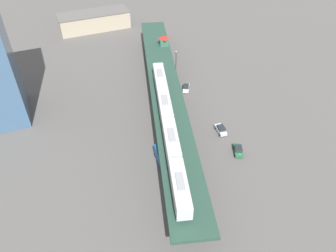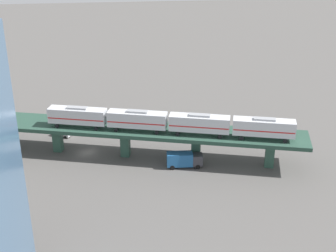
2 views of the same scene
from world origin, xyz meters
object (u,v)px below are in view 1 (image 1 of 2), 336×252
Objects in this scene: street_car_green at (238,150)px; signal_hut at (164,40)px; street_lamp at (176,59)px; delivery_truck at (163,157)px; warehouse_building at (94,21)px; street_car_silver at (221,129)px; subway_train at (168,122)px; street_car_white at (186,88)px.

signal_hut is at bearing 90.07° from street_car_green.
signal_hut reaches higher than street_lamp.
warehouse_building is at bearing 88.43° from delivery_truck.
street_car_silver is (-0.03, -39.70, -7.54)m from signal_hut.
signal_hut is 0.57× the size of street_lamp.
street_car_green is (15.55, -6.70, -8.28)m from subway_train.
street_car_silver is at bearing -89.71° from street_car_white.
street_lamp is (1.90, -5.69, -4.37)m from signal_hut.
signal_hut is 0.83× the size of street_car_green.
street_car_green is 0.65× the size of delivery_truck.
subway_train is at bearing -174.04° from street_car_silver.
warehouse_building reaches higher than street_car_green.
warehouse_building reaches higher than delivery_truck.
signal_hut reaches higher than street_car_white.
street_car_green is 87.65m from warehouse_building.
street_car_green is (0.06, -48.01, -7.54)m from signal_hut.
street_lamp is at bearing -71.51° from signal_hut.
subway_train is 18.85m from street_car_green.
warehouse_building is at bearing 112.48° from signal_hut.
street_car_silver is at bearing 14.24° from delivery_truck.
street_car_white is at bearing 90.37° from street_car_green.
street_car_white is at bearing 56.27° from subway_train.
signal_hut is 40.41m from street_car_silver.
signal_hut is at bearing 89.57° from street_car_white.
street_car_silver is at bearing 90.57° from street_car_green.
subway_train is 44.13m from signal_hut.
subway_train reaches higher than signal_hut.
warehouse_building is (-15.84, 86.17, 2.47)m from street_car_green.
street_car_white is at bearing 90.29° from street_car_silver.
signal_hut is at bearing 89.96° from street_car_silver.
signal_hut is 41.60m from warehouse_building.
delivery_truck is at bearing 168.32° from street_car_green.
signal_hut is (15.49, 41.31, -0.74)m from subway_train.
signal_hut reaches higher than street_car_silver.
signal_hut is at bearing 67.82° from delivery_truck.
street_car_white is 31.54m from delivery_truck.
delivery_truck is 43.50m from street_lamp.
street_lamp is at bearing 63.98° from subway_train.
subway_train is 17.61m from street_car_silver.
street_car_green is at bearing -89.93° from signal_hut.
street_car_green is 1.01× the size of street_car_white.
delivery_truck reaches higher than street_car_green.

